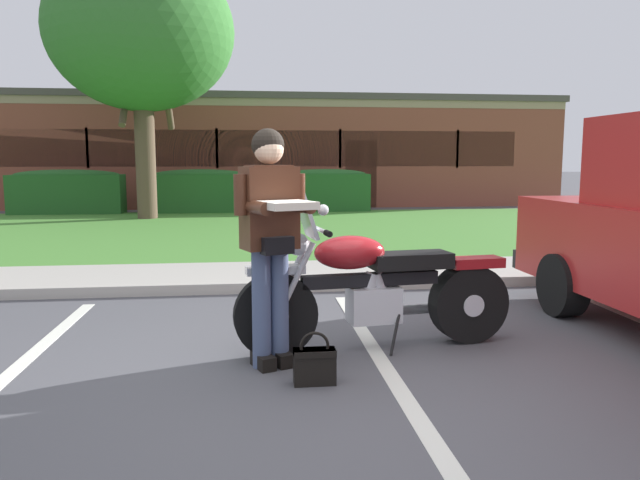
{
  "coord_description": "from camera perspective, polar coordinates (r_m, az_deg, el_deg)",
  "views": [
    {
      "loc": [
        -0.45,
        -3.94,
        1.48
      ],
      "look_at": [
        0.14,
        0.81,
        0.85
      ],
      "focal_mm": 33.82,
      "sensor_mm": 36.0,
      "label": 1
    }
  ],
  "objects": [
    {
      "name": "brick_building",
      "position": [
        23.93,
        -9.14,
        8.16
      ],
      "size": [
        22.44,
        10.64,
        3.55
      ],
      "color": "brown",
      "rests_on": "ground"
    },
    {
      "name": "grass_lawn",
      "position": [
        12.78,
        -4.95,
        1.0
      ],
      "size": [
        60.0,
        8.71,
        0.06
      ],
      "primitive_type": "cube",
      "color": "#478433",
      "rests_on": "ground"
    },
    {
      "name": "ground_plane",
      "position": [
        4.23,
        -0.5,
        -12.98
      ],
      "size": [
        140.0,
        140.0,
        0.0
      ],
      "primitive_type": "plane",
      "color": "#4C4C51"
    },
    {
      "name": "concrete_walk",
      "position": [
        7.74,
        -3.57,
        -3.21
      ],
      "size": [
        60.0,
        1.5,
        0.08
      ],
      "primitive_type": "cube",
      "color": "#ADA89E",
      "rests_on": "ground"
    },
    {
      "name": "hedge_left",
      "position": [
        17.68,
        -22.78,
        4.27
      ],
      "size": [
        2.92,
        0.9,
        1.24
      ],
      "color": "#235623",
      "rests_on": "ground"
    },
    {
      "name": "handbag",
      "position": [
        4.09,
        -0.52,
        -11.56
      ],
      "size": [
        0.28,
        0.13,
        0.36
      ],
      "color": "black",
      "rests_on": "ground"
    },
    {
      "name": "stall_stripe_1",
      "position": [
        4.5,
        6.1,
        -11.69
      ],
      "size": [
        0.17,
        4.4,
        0.01
      ],
      "primitive_type": "cube",
      "rotation": [
        0.0,
        0.0,
        -0.01
      ],
      "color": "silver",
      "rests_on": "ground"
    },
    {
      "name": "curb_strip",
      "position": [
        6.9,
        -3.14,
        -4.36
      ],
      "size": [
        60.0,
        0.2,
        0.12
      ],
      "primitive_type": "cube",
      "color": "#ADA89E",
      "rests_on": "ground"
    },
    {
      "name": "rider_person",
      "position": [
        4.26,
        -4.68,
        1.1
      ],
      "size": [
        0.56,
        0.66,
        1.7
      ],
      "color": "black",
      "rests_on": "ground"
    },
    {
      "name": "hedge_center_left",
      "position": [
        17.07,
        -11.28,
        4.61
      ],
      "size": [
        2.63,
        0.9,
        1.24
      ],
      "color": "#235623",
      "rests_on": "ground"
    },
    {
      "name": "stall_stripe_0",
      "position": [
        4.7,
        -27.93,
        -11.72
      ],
      "size": [
        0.17,
        4.4,
        0.01
      ],
      "primitive_type": "cube",
      "rotation": [
        0.0,
        0.0,
        -0.01
      ],
      "color": "silver",
      "rests_on": "ground"
    },
    {
      "name": "shade_tree",
      "position": [
        15.78,
        -16.6,
        18.31
      ],
      "size": [
        4.44,
        4.44,
        6.43
      ],
      "color": "brown",
      "rests_on": "ground"
    },
    {
      "name": "hedge_center_right",
      "position": [
        17.17,
        0.58,
        4.77
      ],
      "size": [
        2.4,
        0.9,
        1.24
      ],
      "color": "#235623",
      "rests_on": "ground"
    },
    {
      "name": "motorcycle",
      "position": [
        4.79,
        6.24,
        -4.48
      ],
      "size": [
        2.24,
        0.82,
        1.26
      ],
      "color": "black",
      "rests_on": "ground"
    }
  ]
}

